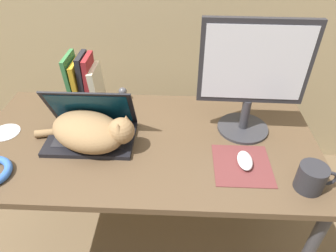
% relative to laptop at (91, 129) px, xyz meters
% --- Properties ---
extents(desk, '(1.39, 0.69, 0.75)m').
position_rel_laptop_xyz_m(desk, '(0.22, -0.00, -0.12)').
color(desk, brown).
rests_on(desk, ground_plane).
extents(laptop, '(0.35, 0.23, 0.22)m').
position_rel_laptop_xyz_m(laptop, '(0.00, 0.00, 0.00)').
color(laptop, black).
rests_on(laptop, desk).
extents(cat, '(0.43, 0.30, 0.15)m').
position_rel_laptop_xyz_m(cat, '(0.02, -0.05, 0.03)').
color(cat, '#99754C').
rests_on(cat, desk).
extents(external_monitor, '(0.41, 0.21, 0.47)m').
position_rel_laptop_xyz_m(external_monitor, '(0.63, 0.08, 0.21)').
color(external_monitor, '#333338').
rests_on(external_monitor, desk).
extents(mousepad, '(0.21, 0.22, 0.00)m').
position_rel_laptop_xyz_m(mousepad, '(0.60, -0.14, -0.04)').
color(mousepad, brown).
rests_on(mousepad, desk).
extents(computer_mouse, '(0.06, 0.10, 0.03)m').
position_rel_laptop_xyz_m(computer_mouse, '(0.61, -0.13, -0.03)').
color(computer_mouse, silver).
rests_on(computer_mouse, mousepad).
extents(book_row, '(0.14, 0.15, 0.26)m').
position_rel_laptop_xyz_m(book_row, '(-0.08, 0.24, 0.07)').
color(book_row, '#387A42').
rests_on(book_row, desk).
extents(webcam, '(0.04, 0.04, 0.07)m').
position_rel_laptop_xyz_m(webcam, '(0.08, 0.30, -0.00)').
color(webcam, '#232328').
rests_on(webcam, desk).
extents(mug, '(0.14, 0.10, 0.10)m').
position_rel_laptop_xyz_m(mug, '(0.81, -0.23, 0.01)').
color(mug, '#28282D').
rests_on(mug, desk).
extents(cd_disc, '(0.12, 0.12, 0.00)m').
position_rel_laptop_xyz_m(cd_disc, '(-0.38, 0.01, -0.04)').
color(cd_disc, silver).
rests_on(cd_disc, desk).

